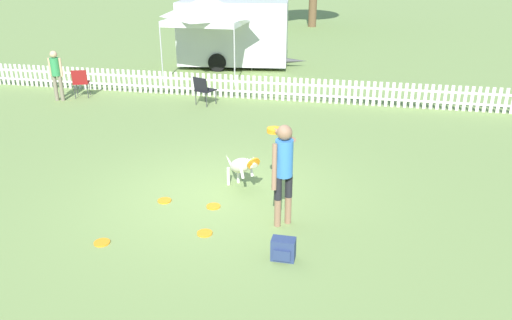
% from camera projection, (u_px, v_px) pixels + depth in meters
% --- Properties ---
extents(ground_plane, '(240.00, 240.00, 0.00)m').
position_uv_depth(ground_plane, '(218.00, 195.00, 9.14)').
color(ground_plane, olive).
extents(handler_person, '(0.61, 1.11, 1.70)m').
position_uv_depth(handler_person, '(283.00, 162.00, 7.79)').
color(handler_person, '#8C664C').
rests_on(handler_person, ground_plane).
extents(leaping_dog, '(0.91, 1.00, 0.83)m').
position_uv_depth(leaping_dog, '(242.00, 166.00, 9.13)').
color(leaping_dog, beige).
rests_on(leaping_dog, ground_plane).
extents(frisbee_near_handler, '(0.24, 0.24, 0.02)m').
position_uv_depth(frisbee_near_handler, '(213.00, 206.00, 8.71)').
color(frisbee_near_handler, orange).
rests_on(frisbee_near_handler, ground_plane).
extents(frisbee_near_dog, '(0.24, 0.24, 0.02)m').
position_uv_depth(frisbee_near_dog, '(165.00, 201.00, 8.91)').
color(frisbee_near_dog, orange).
rests_on(frisbee_near_dog, ground_plane).
extents(frisbee_midfield, '(0.24, 0.24, 0.02)m').
position_uv_depth(frisbee_midfield, '(102.00, 243.00, 7.60)').
color(frisbee_midfield, orange).
rests_on(frisbee_midfield, ground_plane).
extents(frisbee_far_scatter, '(0.24, 0.24, 0.02)m').
position_uv_depth(frisbee_far_scatter, '(205.00, 233.00, 7.86)').
color(frisbee_far_scatter, orange).
rests_on(frisbee_far_scatter, ground_plane).
extents(backpack_on_grass, '(0.34, 0.25, 0.33)m').
position_uv_depth(backpack_on_grass, '(283.00, 249.00, 7.14)').
color(backpack_on_grass, navy).
rests_on(backpack_on_grass, ground_plane).
extents(picket_fence, '(21.12, 0.04, 0.72)m').
position_uv_depth(picket_fence, '(280.00, 89.00, 15.06)').
color(picket_fence, silver).
rests_on(picket_fence, ground_plane).
extents(folding_chair_blue_left, '(0.59, 0.60, 0.88)m').
position_uv_depth(folding_chair_blue_left, '(81.00, 81.00, 15.30)').
color(folding_chair_blue_left, '#333338').
rests_on(folding_chair_blue_left, ground_plane).
extents(folding_chair_center, '(0.65, 0.66, 0.84)m').
position_uv_depth(folding_chair_center, '(203.00, 88.00, 14.52)').
color(folding_chair_center, '#333338').
rests_on(folding_chair_center, ground_plane).
extents(canopy_tent_main, '(2.62, 2.62, 2.81)m').
position_uv_depth(canopy_tent_main, '(207.00, 10.00, 17.43)').
color(canopy_tent_main, '#B2B2B2').
rests_on(canopy_tent_main, ground_plane).
extents(spectator_standing, '(0.41, 0.27, 1.50)m').
position_uv_depth(spectator_standing, '(56.00, 71.00, 14.85)').
color(spectator_standing, '#7A705B').
rests_on(spectator_standing, ground_plane).
extents(equipment_trailer, '(5.07, 2.59, 2.50)m').
position_uv_depth(equipment_trailer, '(234.00, 33.00, 19.47)').
color(equipment_trailer, silver).
rests_on(equipment_trailer, ground_plane).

